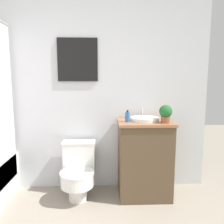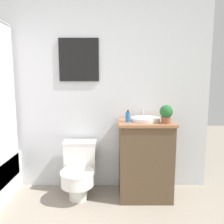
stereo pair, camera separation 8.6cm
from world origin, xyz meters
The scene contains 6 objects.
wall_back centered at (0.00, 2.23, 1.25)m, with size 3.55×0.07×2.50m.
toilet centered at (0.19, 1.95, 0.32)m, with size 0.39×0.51×0.63m.
vanity centered at (0.96, 1.96, 0.45)m, with size 0.62×0.47×0.89m.
sink centered at (0.96, 1.98, 0.91)m, with size 0.33×0.37×0.13m.
soap_bottle centered at (0.76, 1.92, 0.95)m, with size 0.05×0.05×0.13m.
potted_plant centered at (1.16, 1.85, 1.00)m, with size 0.14×0.14×0.20m.
Camera 2 is at (0.58, -0.47, 1.35)m, focal length 35.00 mm.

